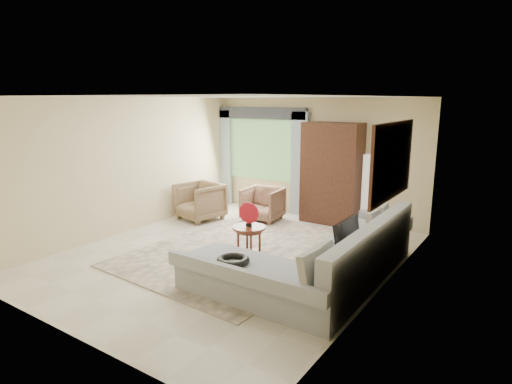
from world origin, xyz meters
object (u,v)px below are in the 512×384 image
Objects in this scene: coffee_table at (249,242)px; sectional_sofa at (325,265)px; tv_screen at (348,237)px; armchair_left at (200,201)px; armchair_right at (263,204)px; armoire at (332,174)px; potted_plant at (220,194)px; floor_lamp at (369,192)px.

sectional_sofa is at bearing -8.44° from coffee_table.
tv_screen reaches higher than armchair_left.
armchair_right is (1.17, 0.70, -0.04)m from armchair_left.
armoire is at bearing 40.44° from armchair_left.
potted_plant is at bearing 145.70° from sectional_sofa.
sectional_sofa is 0.52m from tv_screen.
sectional_sofa is 5.06m from potted_plant.
armchair_right is at bearing -20.23° from potted_plant.
tv_screen is 1.48× the size of potted_plant.
tv_screen is at bearing -3.69° from coffee_table.
tv_screen reaches higher than potted_plant.
armchair_left is 0.58× the size of floor_lamp.
sectional_sofa is 6.93× the size of potted_plant.
armchair_right is 0.37× the size of armoire.
potted_plant is 0.24× the size of armoire.
armchair_left reaches higher than coffee_table.
sectional_sofa is 3.36m from armchair_right.
armchair_right is (-2.51, 2.24, 0.07)m from sectional_sofa.
tv_screen reaches higher than sectional_sofa.
armchair_left is at bearing -156.39° from floor_lamp.
armoire is (2.95, 0.05, 0.80)m from potted_plant.
potted_plant is at bearing 122.17° from armchair_left.
armchair_right is at bearing -160.88° from floor_lamp.
coffee_table is 2.58m from armchair_left.
tv_screen reaches higher than armchair_right.
potted_plant is (-4.18, 2.85, -0.03)m from sectional_sofa.
tv_screen reaches higher than coffee_table.
floor_lamp is (0.80, 0.06, -0.30)m from armoire.
coffee_table is at bearing -110.60° from floor_lamp.
armchair_right is 1.78m from potted_plant.
sectional_sofa is at bearing -158.43° from tv_screen.
tv_screen is 2.94m from floor_lamp.
floor_lamp is at bearing 4.29° from armoire.
floor_lamp is at bearing 1.62° from potted_plant.
armchair_right is at bearing 42.25° from armchair_left.
tv_screen is at bearing -61.75° from armoire.
armoire reaches higher than potted_plant.
tv_screen is 1.37× the size of coffee_table.
potted_plant is 3.05m from armoire.
sectional_sofa is 6.39× the size of coffee_table.
floor_lamp is (1.03, 2.74, 0.47)m from coffee_table.
sectional_sofa is 3.95× the size of armchair_left.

